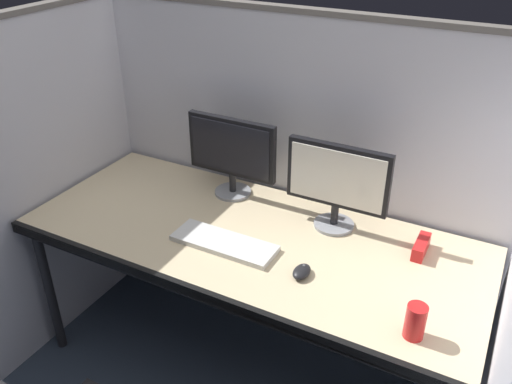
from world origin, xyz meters
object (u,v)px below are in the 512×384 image
object	(u,v)px
monitor_left	(232,152)
monitor_right	(337,181)
computer_mouse	(302,272)
red_stapler	(421,247)
desk	(249,246)
keyboard_main	(224,243)
soda_can	(415,322)

from	to	relation	value
monitor_left	monitor_right	distance (m)	0.52
computer_mouse	red_stapler	size ratio (longest dim) A/B	0.64
desk	keyboard_main	world-z (taller)	keyboard_main
monitor_left	computer_mouse	bearing A→B (deg)	-37.65
computer_mouse	soda_can	xyz separation A→B (m)	(0.44, -0.12, 0.04)
red_stapler	soda_can	distance (m)	0.47
red_stapler	soda_can	xyz separation A→B (m)	(0.08, -0.46, 0.03)
desk	monitor_left	xyz separation A→B (m)	(-0.24, 0.28, 0.27)
desk	keyboard_main	bearing A→B (deg)	-119.97
keyboard_main	soda_can	xyz separation A→B (m)	(0.79, -0.15, 0.05)
monitor_left	keyboard_main	size ratio (longest dim) A/B	1.00
desk	red_stapler	distance (m)	0.69
keyboard_main	monitor_left	bearing A→B (deg)	115.45
keyboard_main	desk	bearing A→B (deg)	60.03
computer_mouse	monitor_right	bearing A→B (deg)	92.18
monitor_left	monitor_right	size ratio (longest dim) A/B	1.00
computer_mouse	red_stapler	world-z (taller)	red_stapler
keyboard_main	computer_mouse	bearing A→B (deg)	-4.89
monitor_left	computer_mouse	distance (m)	0.70
monitor_right	desk	bearing A→B (deg)	-139.52
monitor_left	red_stapler	size ratio (longest dim) A/B	2.87
monitor_right	computer_mouse	xyz separation A→B (m)	(0.01, -0.37, -0.20)
monitor_left	red_stapler	distance (m)	0.91
monitor_left	monitor_right	xyz separation A→B (m)	(0.52, -0.04, 0.00)
desk	keyboard_main	xyz separation A→B (m)	(-0.06, -0.10, 0.06)
monitor_right	red_stapler	distance (m)	0.41
desk	monitor_right	world-z (taller)	monitor_right
computer_mouse	soda_can	distance (m)	0.45
desk	monitor_left	bearing A→B (deg)	130.52
monitor_left	keyboard_main	distance (m)	0.47
monitor_right	red_stapler	xyz separation A→B (m)	(0.37, -0.02, -0.19)
keyboard_main	red_stapler	bearing A→B (deg)	24.28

